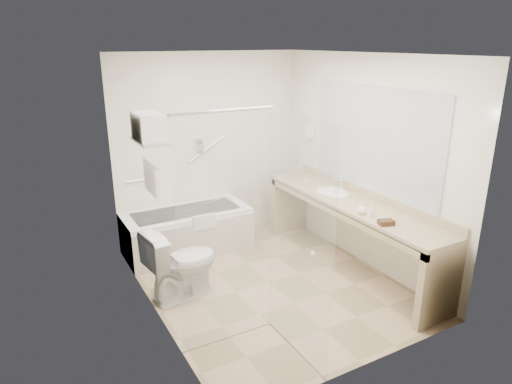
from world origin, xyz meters
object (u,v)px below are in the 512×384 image
bathtub (187,231)px  water_bottle_left (290,171)px  toilet (182,263)px  amenity_basket (386,222)px  vanity_counter (351,218)px

bathtub → water_bottle_left: water_bottle_left is taller
toilet → amenity_basket: (1.81, -1.08, 0.49)m
bathtub → toilet: size_ratio=2.04×
vanity_counter → amenity_basket: vanity_counter is taller
bathtub → amenity_basket: amenity_basket is taller
amenity_basket → water_bottle_left: water_bottle_left is taller
vanity_counter → toilet: bearing=169.6°
bathtub → toilet: toilet is taller
vanity_counter → amenity_basket: 0.77m
vanity_counter → water_bottle_left: water_bottle_left is taller
toilet → water_bottle_left: 2.10m
amenity_basket → water_bottle_left: 1.86m
toilet → amenity_basket: amenity_basket is taller
vanity_counter → toilet: size_ratio=3.45×
toilet → water_bottle_left: bearing=-75.4°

